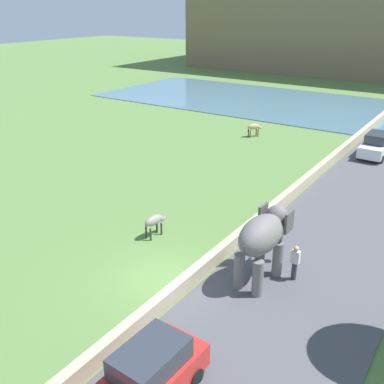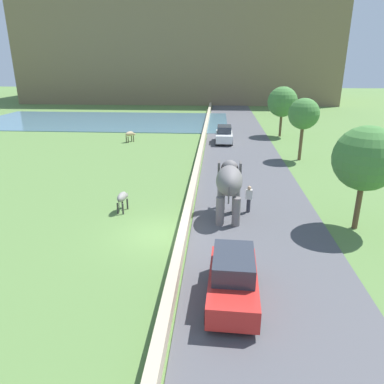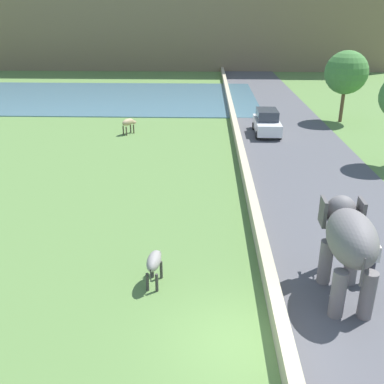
# 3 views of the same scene
# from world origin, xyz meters

# --- Properties ---
(ground_plane) EXTENTS (220.00, 220.00, 0.00)m
(ground_plane) POSITION_xyz_m (0.00, 0.00, 0.00)
(ground_plane) COLOR #567A3D
(road_surface) EXTENTS (7.00, 120.00, 0.06)m
(road_surface) POSITION_xyz_m (5.00, 20.00, 0.03)
(road_surface) COLOR #4C4C51
(road_surface) RESTS_ON ground
(barrier_wall) EXTENTS (0.40, 110.00, 0.65)m
(barrier_wall) POSITION_xyz_m (1.20, 18.00, 0.33)
(barrier_wall) COLOR tan
(barrier_wall) RESTS_ON ground
(lake) EXTENTS (36.00, 18.00, 0.08)m
(lake) POSITION_xyz_m (-14.00, 35.86, 0.04)
(lake) COLOR slate
(lake) RESTS_ON ground
(elephant) EXTENTS (1.49, 3.48, 2.99)m
(elephant) POSITION_xyz_m (3.43, 2.33, 2.04)
(elephant) COLOR slate
(elephant) RESTS_ON ground
(person_beside_elephant) EXTENTS (0.36, 0.22, 1.63)m
(person_beside_elephant) POSITION_xyz_m (4.60, 3.05, 0.87)
(person_beside_elephant) COLOR #33333D
(person_beside_elephant) RESTS_ON ground
(car_white) EXTENTS (1.81, 4.01, 1.80)m
(car_white) POSITION_xyz_m (3.43, 21.88, 0.90)
(car_white) COLOR white
(car_white) RESTS_ON ground
(cow_grey) EXTENTS (0.54, 1.41, 1.15)m
(cow_grey) POSITION_xyz_m (-2.61, 2.80, 0.84)
(cow_grey) COLOR gray
(cow_grey) RESTS_ON ground
(cow_tan) EXTENTS (1.05, 1.34, 1.15)m
(cow_tan) POSITION_xyz_m (-6.65, 21.68, 0.84)
(cow_tan) COLOR tan
(cow_tan) RESTS_ON ground
(tree_mid) EXTENTS (3.35, 3.35, 5.59)m
(tree_mid) POSITION_xyz_m (9.94, 26.04, 3.90)
(tree_mid) COLOR brown
(tree_mid) RESTS_ON ground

